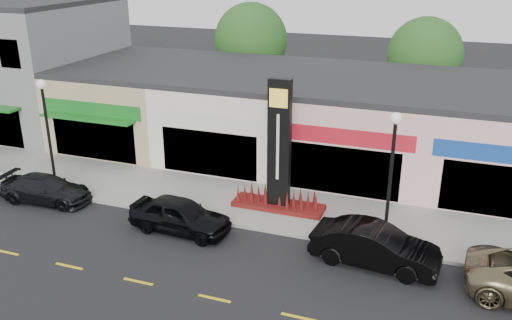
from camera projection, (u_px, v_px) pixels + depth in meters
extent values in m
plane|color=black|center=(177.00, 242.00, 22.14)|extent=(120.00, 120.00, 0.00)
cube|color=gray|center=(220.00, 198.00, 25.93)|extent=(52.00, 4.30, 0.15)
cube|color=gray|center=(199.00, 218.00, 23.96)|extent=(52.00, 0.20, 0.15)
cube|color=slate|center=(15.00, 64.00, 36.48)|extent=(12.00, 10.00, 8.00)
cube|color=#262628|center=(5.00, 0.00, 34.98)|extent=(12.00, 10.00, 0.30)
cube|color=black|center=(10.00, 54.00, 30.07)|extent=(1.40, 0.10, 1.60)
cube|color=tan|center=(140.00, 102.00, 34.11)|extent=(7.00, 10.00, 4.50)
cube|color=#262628|center=(137.00, 64.00, 33.24)|extent=(7.00, 10.00, 0.30)
cube|color=black|center=(94.00, 138.00, 30.07)|extent=(5.25, 0.10, 2.40)
cube|color=#197421|center=(91.00, 109.00, 29.46)|extent=(6.30, 0.12, 0.80)
cube|color=#197421|center=(87.00, 118.00, 29.21)|extent=(5.60, 0.90, 0.12)
cube|color=white|center=(244.00, 112.00, 31.89)|extent=(7.00, 10.00, 4.50)
cube|color=#262628|center=(243.00, 72.00, 31.02)|extent=(7.00, 10.00, 0.30)
cube|color=black|center=(209.00, 153.00, 27.86)|extent=(5.25, 0.10, 2.40)
cube|color=silver|center=(208.00, 122.00, 27.24)|extent=(6.30, 0.12, 0.80)
cube|color=beige|center=(363.00, 124.00, 29.67)|extent=(7.00, 10.00, 4.50)
cube|color=#262628|center=(366.00, 81.00, 28.81)|extent=(7.00, 10.00, 0.30)
cube|color=black|center=(344.00, 171.00, 25.64)|extent=(5.25, 0.10, 2.40)
cube|color=red|center=(346.00, 137.00, 25.02)|extent=(6.30, 0.12, 0.80)
cube|color=beige|center=(501.00, 138.00, 27.46)|extent=(7.00, 10.00, 4.50)
cube|color=#262628|center=(509.00, 92.00, 26.59)|extent=(7.00, 10.00, 0.30)
cube|color=black|center=(504.00, 192.00, 23.42)|extent=(5.25, 0.10, 2.40)
cube|color=#16449B|center=(511.00, 155.00, 22.81)|extent=(6.30, 0.12, 0.80)
cylinder|color=#382619|center=(251.00, 90.00, 39.94)|extent=(0.36, 0.36, 3.15)
sphere|color=#1E4B17|center=(251.00, 39.00, 38.62)|extent=(5.20, 5.20, 5.20)
cylinder|color=#382619|center=(419.00, 105.00, 36.17)|extent=(0.36, 0.36, 2.97)
sphere|color=#1E4B17|center=(425.00, 54.00, 34.94)|extent=(4.80, 4.80, 4.80)
cylinder|color=black|center=(56.00, 186.00, 26.76)|extent=(0.32, 0.32, 0.30)
cylinder|color=black|center=(49.00, 138.00, 25.86)|extent=(0.14, 0.14, 5.00)
sphere|color=silver|center=(41.00, 84.00, 24.92)|extent=(0.44, 0.44, 0.44)
cylinder|color=black|center=(384.00, 240.00, 21.69)|extent=(0.32, 0.32, 0.30)
cylinder|color=black|center=(390.00, 183.00, 20.79)|extent=(0.14, 0.14, 5.00)
sphere|color=silver|center=(396.00, 118.00, 19.85)|extent=(0.44, 0.44, 0.44)
cube|color=#52110E|center=(278.00, 205.00, 24.78)|extent=(4.20, 1.30, 0.20)
cube|color=black|center=(279.00, 146.00, 23.74)|extent=(1.00, 0.40, 6.00)
cube|color=yellow|center=(278.00, 98.00, 22.75)|extent=(0.80, 0.05, 0.80)
cube|color=silver|center=(278.00, 147.00, 23.54)|extent=(0.12, 0.04, 3.00)
imported|color=black|center=(46.00, 189.00, 25.55)|extent=(2.08, 4.48, 1.27)
imported|color=black|center=(180.00, 215.00, 22.78)|extent=(2.00, 4.48, 1.49)
imported|color=black|center=(375.00, 246.00, 20.30)|extent=(2.16, 4.94, 1.58)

